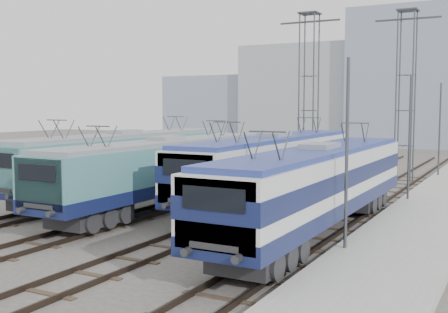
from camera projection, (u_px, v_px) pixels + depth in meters
ground at (118, 241)px, 22.25m from camera, size 160.00×160.00×0.00m
platform at (420, 225)px, 24.45m from camera, size 4.00×70.00×0.30m
locomotive_far_left at (123, 158)px, 33.02m from camera, size 2.88×18.16×3.42m
locomotive_center_left at (164, 167)px, 28.89m from camera, size 2.77×17.47×3.29m
locomotive_center_right at (273, 162)px, 30.01m from camera, size 2.87×18.12×3.41m
locomotive_far_right at (318, 182)px, 22.75m from camera, size 2.80×17.67×3.32m
catenary_tower_west at (309, 88)px, 40.96m from camera, size 4.50×1.20×12.00m
catenary_tower_east at (406, 87)px, 39.65m from camera, size 4.50×1.20×12.00m
mast_front at (347, 158)px, 19.64m from camera, size 0.12×0.12×7.00m
mast_mid at (409, 140)px, 30.16m from camera, size 0.12×0.12×7.00m
mast_rear at (440, 131)px, 40.69m from camera, size 0.12×0.12×7.00m
building_west at (311, 95)px, 82.62m from camera, size 18.00×12.00×14.00m
building_center at (441, 78)px, 73.95m from camera, size 22.00×14.00×18.00m
building_far_west at (216, 108)px, 90.34m from camera, size 14.00×10.00×10.00m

